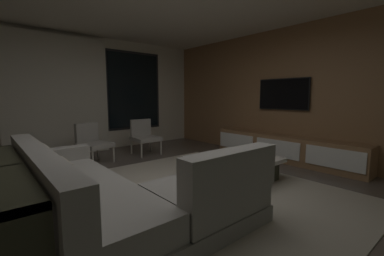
% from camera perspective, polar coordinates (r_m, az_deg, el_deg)
% --- Properties ---
extents(floor, '(9.20, 9.20, 0.00)m').
position_cam_1_polar(floor, '(3.41, -3.59, -15.29)').
color(floor, '#564C44').
extents(back_wall_with_window, '(6.60, 0.30, 2.70)m').
position_cam_1_polar(back_wall_with_window, '(6.41, -24.00, 6.91)').
color(back_wall_with_window, beige).
rests_on(back_wall_with_window, floor).
extents(media_wall, '(0.12, 7.80, 2.70)m').
position_cam_1_polar(media_wall, '(5.55, 22.73, 7.09)').
color(media_wall, '#8E6642').
rests_on(media_wall, floor).
extents(area_rug, '(3.20, 3.80, 0.01)m').
position_cam_1_polar(area_rug, '(3.55, 2.09, -14.30)').
color(area_rug, '#ADA391').
rests_on(area_rug, floor).
extents(sectional_couch, '(1.98, 2.50, 0.82)m').
position_cam_1_polar(sectional_couch, '(2.76, -17.35, -14.67)').
color(sectional_couch, gray).
rests_on(sectional_couch, floor).
extents(coffee_table, '(1.16, 1.16, 0.36)m').
position_cam_1_polar(coffee_table, '(4.06, 9.33, -8.87)').
color(coffee_table, '#333323').
rests_on(coffee_table, floor).
extents(book_stack_on_coffee_table, '(0.30, 0.19, 0.06)m').
position_cam_1_polar(book_stack_on_coffee_table, '(4.12, 9.94, -5.73)').
color(book_stack_on_coffee_table, '#7AA376').
rests_on(book_stack_on_coffee_table, coffee_table).
extents(accent_chair_near_window, '(0.56, 0.58, 0.78)m').
position_cam_1_polar(accent_chair_near_window, '(5.82, -10.80, -1.54)').
color(accent_chair_near_window, '#B2ADA0').
rests_on(accent_chair_near_window, floor).
extents(accent_chair_by_curtain, '(0.68, 0.69, 0.78)m').
position_cam_1_polar(accent_chair_by_curtain, '(5.34, -21.68, -2.70)').
color(accent_chair_by_curtain, '#B2ADA0').
rests_on(accent_chair_by_curtain, floor).
extents(media_console, '(0.46, 3.10, 0.52)m').
position_cam_1_polar(media_console, '(5.42, 20.29, -4.46)').
color(media_console, '#8E6642').
rests_on(media_console, floor).
extents(mounted_tv, '(0.05, 1.11, 0.64)m').
position_cam_1_polar(mounted_tv, '(5.57, 19.92, 7.22)').
color(mounted_tv, black).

